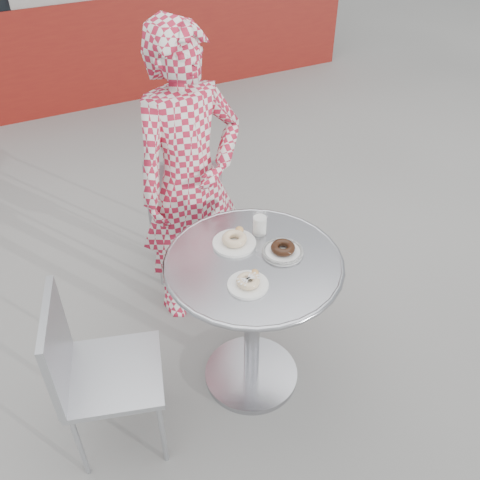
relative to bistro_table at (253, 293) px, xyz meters
name	(u,v)px	position (x,y,z in m)	size (l,w,h in m)	color
ground	(241,376)	(-0.05, 0.02, -0.61)	(60.00, 60.00, 0.00)	gray
bistro_table	(253,293)	(0.00, 0.00, 0.00)	(0.79, 0.79, 0.80)	#B6B6BB
chair_far	(189,232)	(0.06, 0.96, -0.34)	(0.55, 0.55, 0.88)	#AAADB2
chair_left	(117,399)	(-0.69, -0.02, -0.34)	(0.51, 0.51, 0.86)	#AAADB2
seated_person	(190,182)	(-0.02, 0.67, 0.22)	(0.60, 0.40, 1.66)	#AC1A34
plate_far	(235,240)	(-0.02, 0.14, 0.22)	(0.20, 0.20, 0.05)	white
plate_near	(248,282)	(-0.09, -0.13, 0.21)	(0.17, 0.17, 0.05)	white
plate_checker	(283,250)	(0.14, -0.01, 0.21)	(0.19, 0.19, 0.05)	white
milk_cup	(260,225)	(0.12, 0.16, 0.25)	(0.07, 0.07, 0.11)	white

